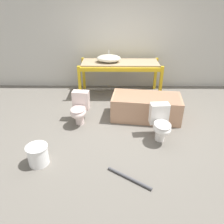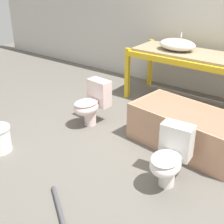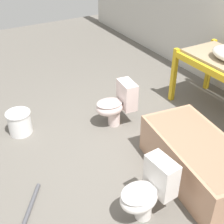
# 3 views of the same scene
# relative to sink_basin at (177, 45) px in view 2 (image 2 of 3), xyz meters

# --- Properties ---
(ground_plane) EXTENTS (12.00, 12.00, 0.00)m
(ground_plane) POSITION_rel_sink_basin_xyz_m (0.33, -1.48, -0.96)
(ground_plane) COLOR #666059
(warehouse_wall_rear) EXTENTS (10.80, 0.08, 3.20)m
(warehouse_wall_rear) POSITION_rel_sink_basin_xyz_m (0.33, 0.65, 0.64)
(warehouse_wall_rear) COLOR beige
(warehouse_wall_rear) RESTS_ON ground_plane
(shelving_rack) EXTENTS (2.05, 0.84, 0.87)m
(shelving_rack) POSITION_rel_sink_basin_xyz_m (0.29, 0.02, -0.21)
(shelving_rack) COLOR gold
(shelving_rack) RESTS_ON ground_plane
(sink_basin) EXTENTS (0.60, 0.43, 0.26)m
(sink_basin) POSITION_rel_sink_basin_xyz_m (0.00, 0.00, 0.00)
(sink_basin) COLOR silver
(sink_basin) RESTS_ON shelving_rack
(bathtub_main) EXTENTS (1.50, 0.88, 0.50)m
(bathtub_main) POSITION_rel_sink_basin_xyz_m (0.82, -1.25, -0.68)
(bathtub_main) COLOR tan
(bathtub_main) RESTS_ON ground_plane
(toilet_near) EXTENTS (0.38, 0.58, 0.64)m
(toilet_near) POSITION_rel_sink_basin_xyz_m (-0.56, -1.48, -0.63)
(toilet_near) COLOR silver
(toilet_near) RESTS_ON ground_plane
(toilet_far) EXTENTS (0.36, 0.57, 0.64)m
(toilet_far) POSITION_rel_sink_basin_xyz_m (0.97, -2.04, -0.63)
(toilet_far) COLOR white
(toilet_far) RESTS_ON ground_plane
(loose_pipe) EXTENTS (0.62, 0.45, 0.04)m
(loose_pipe) POSITION_rel_sink_basin_xyz_m (0.36, -3.07, -0.94)
(loose_pipe) COLOR #4C4C51
(loose_pipe) RESTS_ON ground_plane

